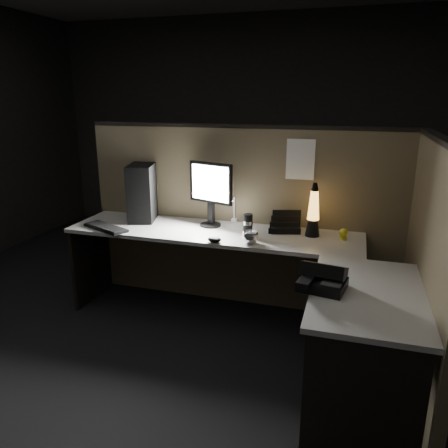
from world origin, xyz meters
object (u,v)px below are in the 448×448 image
(pc_tower, at_px, (144,191))
(desk_phone, at_px, (322,278))
(keyboard, at_px, (106,228))
(monitor, at_px, (211,188))
(lava_lamp, at_px, (313,214))

(pc_tower, height_order, desk_phone, pc_tower)
(keyboard, bearing_deg, monitor, 48.17)
(keyboard, relative_size, desk_phone, 1.48)
(pc_tower, xyz_separation_m, monitor, (0.62, -0.05, 0.08))
(pc_tower, bearing_deg, keyboard, -125.32)
(pc_tower, distance_m, lava_lamp, 1.45)
(monitor, xyz_separation_m, desk_phone, (0.97, -0.97, -0.26))
(keyboard, xyz_separation_m, desk_phone, (1.74, -0.62, 0.05))
(pc_tower, bearing_deg, lava_lamp, -18.71)
(pc_tower, bearing_deg, monitor, -19.72)
(pc_tower, distance_m, monitor, 0.63)
(keyboard, relative_size, lava_lamp, 1.02)
(monitor, xyz_separation_m, lava_lamp, (0.82, -0.04, -0.14))
(monitor, bearing_deg, desk_phone, -26.10)
(monitor, bearing_deg, lava_lamp, 15.90)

